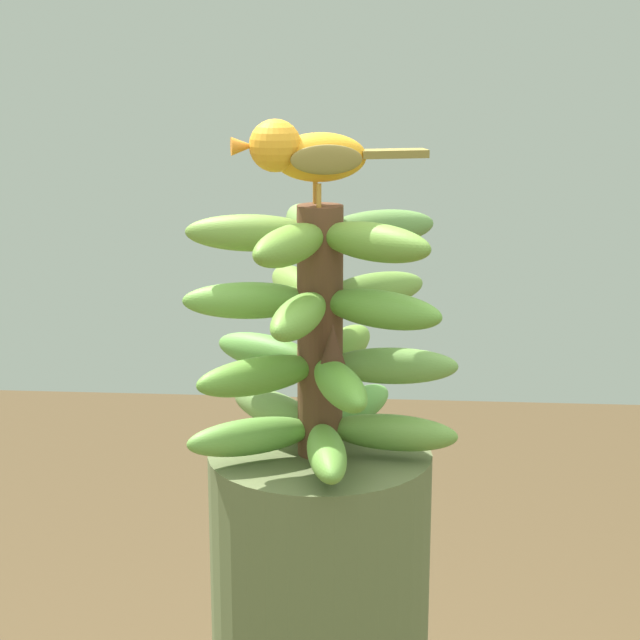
# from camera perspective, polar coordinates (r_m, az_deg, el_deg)

# --- Properties ---
(banana_bunch) EXTENTS (0.29, 0.29, 0.26)m
(banana_bunch) POSITION_cam_1_polar(r_m,az_deg,el_deg) (1.16, 0.01, -0.65)
(banana_bunch) COLOR brown
(banana_bunch) RESTS_ON banana_tree
(perched_bird) EXTENTS (0.08, 0.20, 0.09)m
(perched_bird) POSITION_cam_1_polar(r_m,az_deg,el_deg) (1.12, -0.80, 8.47)
(perched_bird) COLOR #C68933
(perched_bird) RESTS_ON banana_bunch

